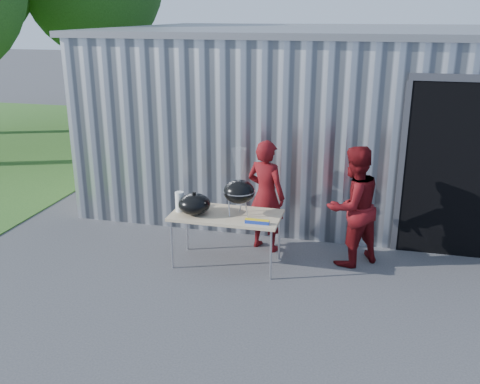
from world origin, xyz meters
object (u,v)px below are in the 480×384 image
(folding_table, at_px, (226,217))
(person_bystander, at_px, (353,206))
(kettle_grill, at_px, (239,186))
(person_cook, at_px, (266,196))

(folding_table, height_order, person_bystander, person_bystander)
(folding_table, relative_size, person_bystander, 0.89)
(kettle_grill, distance_m, person_bystander, 1.60)
(kettle_grill, relative_size, person_bystander, 0.55)
(person_cook, xyz_separation_m, person_bystander, (1.25, -0.19, 0.02))
(kettle_grill, bearing_deg, person_cook, 69.55)
(person_bystander, bearing_deg, folding_table, -26.98)
(person_bystander, bearing_deg, person_cook, -50.99)
(kettle_grill, xyz_separation_m, person_bystander, (1.50, 0.46, -0.32))
(folding_table, bearing_deg, kettle_grill, 1.77)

